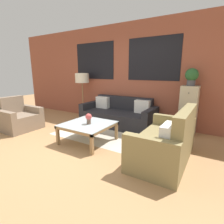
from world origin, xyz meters
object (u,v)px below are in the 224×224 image
object	(u,v)px
drawer_cabinet	(188,111)
potted_plant	(192,76)
floor_lamp	(82,79)
armchair_corner	(19,119)
coffee_table	(88,126)
settee_vintage	(166,143)
flower_vase	(89,118)
couch_dark	(118,115)

from	to	relation	value
drawer_cabinet	potted_plant	xyz separation A→B (m)	(-0.00, 0.00, 0.80)
potted_plant	floor_lamp	bearing A→B (deg)	-177.38
armchair_corner	floor_lamp	distance (m)	2.11
coffee_table	floor_lamp	size ratio (longest dim) A/B	0.67
armchair_corner	drawer_cabinet	world-z (taller)	drawer_cabinet
settee_vintage	drawer_cabinet	size ratio (longest dim) A/B	1.30
floor_lamp	drawer_cabinet	distance (m)	3.19
coffee_table	drawer_cabinet	xyz separation A→B (m)	(1.72, 1.62, 0.22)
armchair_corner	potted_plant	xyz separation A→B (m)	(3.80, 1.89, 1.11)
settee_vintage	drawer_cabinet	world-z (taller)	drawer_cabinet
settee_vintage	floor_lamp	size ratio (longest dim) A/B	1.06
drawer_cabinet	flower_vase	world-z (taller)	drawer_cabinet
armchair_corner	floor_lamp	bearing A→B (deg)	68.77
floor_lamp	drawer_cabinet	bearing A→B (deg)	2.61
couch_dark	flower_vase	world-z (taller)	couch_dark
armchair_corner	floor_lamp	world-z (taller)	floor_lamp
coffee_table	potted_plant	world-z (taller)	potted_plant
armchair_corner	potted_plant	bearing A→B (deg)	26.44
armchair_corner	potted_plant	size ratio (longest dim) A/B	2.23
settee_vintage	coffee_table	bearing A→B (deg)	-177.99
potted_plant	flower_vase	bearing A→B (deg)	-135.41
settee_vintage	coffee_table	xyz separation A→B (m)	(-1.63, -0.06, 0.05)
floor_lamp	flower_vase	world-z (taller)	floor_lamp
armchair_corner	floor_lamp	xyz separation A→B (m)	(0.68, 1.75, 0.96)
settee_vintage	potted_plant	bearing A→B (deg)	86.73
coffee_table	flower_vase	distance (m)	0.19
couch_dark	coffee_table	xyz separation A→B (m)	(0.04, -1.39, 0.08)
armchair_corner	flower_vase	distance (m)	2.15
coffee_table	drawer_cabinet	bearing A→B (deg)	43.35
settee_vintage	flower_vase	size ratio (longest dim) A/B	6.77
coffee_table	floor_lamp	distance (m)	2.22
coffee_table	flower_vase	xyz separation A→B (m)	(0.05, -0.03, 0.19)
drawer_cabinet	settee_vintage	bearing A→B (deg)	-93.27
couch_dark	armchair_corner	bearing A→B (deg)	-140.86
coffee_table	potted_plant	xyz separation A→B (m)	(1.72, 1.62, 1.03)
drawer_cabinet	floor_lamp	bearing A→B (deg)	-177.39
couch_dark	floor_lamp	bearing A→B (deg)	176.30
settee_vintage	armchair_corner	xyz separation A→B (m)	(-3.71, -0.32, -0.03)
settee_vintage	floor_lamp	bearing A→B (deg)	154.82
couch_dark	armchair_corner	xyz separation A→B (m)	(-2.04, -1.66, -0.00)
floor_lamp	drawer_cabinet	world-z (taller)	floor_lamp
armchair_corner	coffee_table	world-z (taller)	armchair_corner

